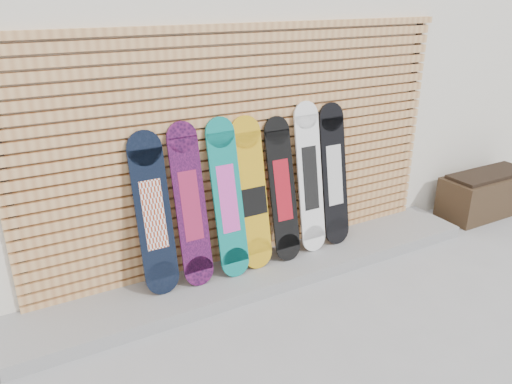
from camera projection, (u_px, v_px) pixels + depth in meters
ground at (317, 308)px, 4.31m from camera, size 80.00×80.00×0.00m
building at (202, 50)px, 6.69m from camera, size 12.00×5.00×3.60m
concrete_step at (263, 270)px, 4.77m from camera, size 4.60×0.70×0.12m
slat_wall at (248, 147)px, 4.57m from camera, size 4.26×0.08×2.29m
planter_box at (486, 193)px, 6.04m from camera, size 1.18×0.49×0.53m
snowboard_0 at (154, 215)px, 4.14m from camera, size 0.30×0.29×1.39m
snowboard_1 at (191, 206)px, 4.27m from camera, size 0.27×0.32×1.43m
snowboard_2 at (228, 199)px, 4.42m from camera, size 0.27×0.34×1.42m
snowboard_3 at (252, 195)px, 4.55m from camera, size 0.30×0.31×1.41m
snowboard_4 at (282, 190)px, 4.69m from camera, size 0.26×0.33×1.36m
snowboard_5 at (310, 178)px, 4.84m from camera, size 0.27×0.29×1.47m
snowboard_6 at (334, 175)px, 4.98m from camera, size 0.28×0.28×1.43m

